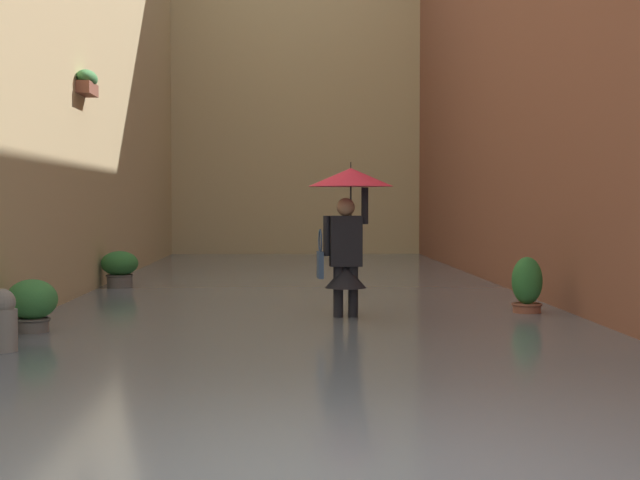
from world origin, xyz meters
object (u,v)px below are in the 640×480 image
(potted_plant_near_right, at_px, (120,271))
(mooring_bollard, at_px, (2,331))
(person_wading, at_px, (348,214))
(potted_plant_mid_left, at_px, (527,292))
(potted_plant_far_right, at_px, (32,308))

(potted_plant_near_right, distance_m, mooring_bollard, 6.82)
(person_wading, height_order, potted_plant_mid_left, person_wading)
(potted_plant_mid_left, distance_m, mooring_bollard, 6.37)
(potted_plant_near_right, xyz_separation_m, potted_plant_far_right, (-0.01, 5.47, -0.01))
(potted_plant_near_right, bearing_deg, person_wading, 129.11)
(person_wading, relative_size, potted_plant_mid_left, 2.30)
(person_wading, relative_size, potted_plant_far_right, 2.71)
(potted_plant_mid_left, bearing_deg, potted_plant_far_right, 15.78)
(mooring_bollard, bearing_deg, potted_plant_far_right, -86.81)
(person_wading, distance_m, mooring_bollard, 4.37)
(person_wading, xyz_separation_m, potted_plant_far_right, (3.44, 1.22, -0.99))
(potted_plant_far_right, distance_m, potted_plant_mid_left, 5.93)
(potted_plant_far_right, height_order, potted_plant_mid_left, potted_plant_mid_left)
(potted_plant_far_right, relative_size, mooring_bollard, 0.97)
(potted_plant_far_right, distance_m, mooring_bollard, 1.36)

